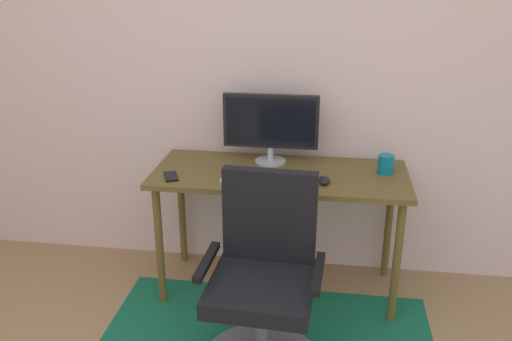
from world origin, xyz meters
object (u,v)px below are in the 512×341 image
(monitor, at_px, (271,124))
(coffee_cup, at_px, (386,164))
(cell_phone, at_px, (171,176))
(office_chair, at_px, (263,298))
(desk, at_px, (280,186))
(computer_mouse, at_px, (324,180))
(keyboard, at_px, (262,179))

(monitor, relative_size, coffee_cup, 5.22)
(cell_phone, bearing_deg, office_chair, -64.30)
(coffee_cup, bearing_deg, office_chair, -128.66)
(desk, distance_m, computer_mouse, 0.30)
(desk, bearing_deg, keyboard, -120.78)
(monitor, bearing_deg, keyboard, -92.45)
(desk, xyz_separation_m, office_chair, (-0.01, -0.66, -0.30))
(keyboard, bearing_deg, computer_mouse, 2.35)
(keyboard, distance_m, office_chair, 0.66)
(keyboard, xyz_separation_m, cell_phone, (-0.50, -0.02, -0.00))
(desk, xyz_separation_m, coffee_cup, (0.58, 0.07, 0.14))
(desk, bearing_deg, coffee_cup, 6.79)
(desk, relative_size, keyboard, 3.30)
(coffee_cup, bearing_deg, computer_mouse, -149.35)
(desk, height_order, cell_phone, cell_phone)
(desk, xyz_separation_m, keyboard, (-0.08, -0.14, 0.09))
(coffee_cup, bearing_deg, monitor, 172.79)
(monitor, distance_m, keyboard, 0.37)
(cell_phone, bearing_deg, desk, -7.65)
(coffee_cup, bearing_deg, cell_phone, -168.84)
(desk, xyz_separation_m, computer_mouse, (0.25, -0.13, 0.10))
(keyboard, bearing_deg, coffee_cup, 17.60)
(monitor, xyz_separation_m, keyboard, (-0.01, -0.29, -0.22))
(desk, bearing_deg, cell_phone, -164.61)
(computer_mouse, distance_m, office_chair, 0.71)
(monitor, bearing_deg, cell_phone, -148.54)
(office_chair, bearing_deg, cell_phone, 141.72)
(monitor, xyz_separation_m, computer_mouse, (0.32, -0.28, -0.22))
(desk, height_order, monitor, monitor)
(computer_mouse, height_order, cell_phone, computer_mouse)
(keyboard, relative_size, computer_mouse, 4.13)
(cell_phone, relative_size, office_chair, 0.15)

